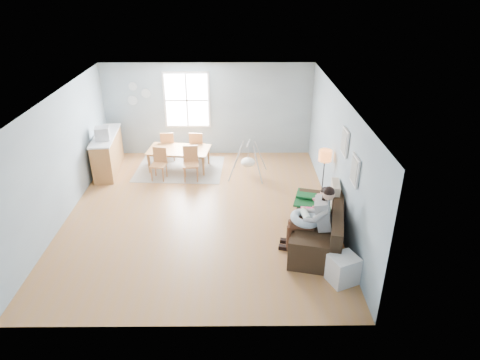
{
  "coord_description": "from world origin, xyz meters",
  "views": [
    {
      "loc": [
        0.83,
        -8.48,
        5.05
      ],
      "look_at": [
        0.89,
        -0.36,
        1.0
      ],
      "focal_mm": 32.0,
      "sensor_mm": 36.0,
      "label": 1
    }
  ],
  "objects_px": {
    "storage_cube": "(343,269)",
    "chair_nw": "(168,144)",
    "counter": "(108,153)",
    "monitor": "(102,134)",
    "chair_sw": "(159,162)",
    "chair_se": "(191,161)",
    "chair_ne": "(197,145)",
    "toddler": "(319,203)",
    "baby_swing": "(248,162)",
    "father": "(314,216)",
    "floor_lamp": "(325,160)",
    "sofa": "(320,228)",
    "dining_table": "(179,159)"
  },
  "relations": [
    {
      "from": "sofa",
      "to": "storage_cube",
      "type": "relative_size",
      "value": 3.92
    },
    {
      "from": "toddler",
      "to": "chair_se",
      "type": "relative_size",
      "value": 1.03
    },
    {
      "from": "sofa",
      "to": "baby_swing",
      "type": "bearing_deg",
      "value": 114.27
    },
    {
      "from": "monitor",
      "to": "chair_ne",
      "type": "bearing_deg",
      "value": 22.56
    },
    {
      "from": "counter",
      "to": "baby_swing",
      "type": "bearing_deg",
      "value": -5.95
    },
    {
      "from": "chair_nw",
      "to": "dining_table",
      "type": "bearing_deg",
      "value": -57.41
    },
    {
      "from": "baby_swing",
      "to": "chair_nw",
      "type": "bearing_deg",
      "value": 155.06
    },
    {
      "from": "chair_se",
      "to": "monitor",
      "type": "relative_size",
      "value": 2.22
    },
    {
      "from": "toddler",
      "to": "counter",
      "type": "bearing_deg",
      "value": 147.84
    },
    {
      "from": "monitor",
      "to": "baby_swing",
      "type": "bearing_deg",
      "value": -0.71
    },
    {
      "from": "floor_lamp",
      "to": "chair_sw",
      "type": "height_order",
      "value": "floor_lamp"
    },
    {
      "from": "chair_ne",
      "to": "counter",
      "type": "xyz_separation_m",
      "value": [
        -2.38,
        -0.62,
        0.02
      ]
    },
    {
      "from": "sofa",
      "to": "storage_cube",
      "type": "xyz_separation_m",
      "value": [
        0.18,
        -1.26,
        -0.05
      ]
    },
    {
      "from": "counter",
      "to": "monitor",
      "type": "height_order",
      "value": "monitor"
    },
    {
      "from": "chair_se",
      "to": "monitor",
      "type": "bearing_deg",
      "value": 175.15
    },
    {
      "from": "father",
      "to": "baby_swing",
      "type": "relative_size",
      "value": 1.32
    },
    {
      "from": "toddler",
      "to": "chair_ne",
      "type": "distance_m",
      "value": 4.79
    },
    {
      "from": "chair_se",
      "to": "chair_nw",
      "type": "bearing_deg",
      "value": 122.63
    },
    {
      "from": "floor_lamp",
      "to": "chair_sw",
      "type": "bearing_deg",
      "value": 159.52
    },
    {
      "from": "dining_table",
      "to": "chair_se",
      "type": "height_order",
      "value": "chair_se"
    },
    {
      "from": "sofa",
      "to": "storage_cube",
      "type": "height_order",
      "value": "sofa"
    },
    {
      "from": "chair_sw",
      "to": "chair_nw",
      "type": "bearing_deg",
      "value": 87.07
    },
    {
      "from": "father",
      "to": "chair_ne",
      "type": "bearing_deg",
      "value": 120.98
    },
    {
      "from": "floor_lamp",
      "to": "chair_nw",
      "type": "bearing_deg",
      "value": 145.99
    },
    {
      "from": "floor_lamp",
      "to": "dining_table",
      "type": "relative_size",
      "value": 0.85
    },
    {
      "from": "floor_lamp",
      "to": "monitor",
      "type": "height_order",
      "value": "floor_lamp"
    },
    {
      "from": "sofa",
      "to": "storage_cube",
      "type": "distance_m",
      "value": 1.27
    },
    {
      "from": "storage_cube",
      "to": "chair_nw",
      "type": "height_order",
      "value": "chair_nw"
    },
    {
      "from": "chair_nw",
      "to": "monitor",
      "type": "bearing_deg",
      "value": -145.91
    },
    {
      "from": "chair_se",
      "to": "toddler",
      "type": "bearing_deg",
      "value": -43.43
    },
    {
      "from": "floor_lamp",
      "to": "chair_se",
      "type": "relative_size",
      "value": 1.56
    },
    {
      "from": "floor_lamp",
      "to": "dining_table",
      "type": "bearing_deg",
      "value": 149.95
    },
    {
      "from": "storage_cube",
      "to": "dining_table",
      "type": "bearing_deg",
      "value": 125.83
    },
    {
      "from": "dining_table",
      "to": "monitor",
      "type": "xyz_separation_m",
      "value": [
        -1.88,
        -0.41,
        0.91
      ]
    },
    {
      "from": "chair_sw",
      "to": "baby_swing",
      "type": "xyz_separation_m",
      "value": [
        2.34,
        0.11,
        -0.05
      ]
    },
    {
      "from": "father",
      "to": "floor_lamp",
      "type": "bearing_deg",
      "value": 74.25
    },
    {
      "from": "dining_table",
      "to": "monitor",
      "type": "height_order",
      "value": "monitor"
    },
    {
      "from": "floor_lamp",
      "to": "baby_swing",
      "type": "bearing_deg",
      "value": 136.18
    },
    {
      "from": "storage_cube",
      "to": "chair_sw",
      "type": "relative_size",
      "value": 0.71
    },
    {
      "from": "sofa",
      "to": "chair_sw",
      "type": "relative_size",
      "value": 2.78
    },
    {
      "from": "father",
      "to": "toddler",
      "type": "height_order",
      "value": "father"
    },
    {
      "from": "storage_cube",
      "to": "chair_nw",
      "type": "distance_m",
      "value": 6.64
    },
    {
      "from": "chair_nw",
      "to": "baby_swing",
      "type": "xyz_separation_m",
      "value": [
        2.28,
        -1.06,
        -0.07
      ]
    },
    {
      "from": "father",
      "to": "monitor",
      "type": "bearing_deg",
      "value": 145.52
    },
    {
      "from": "toddler",
      "to": "floor_lamp",
      "type": "xyz_separation_m",
      "value": [
        0.32,
        1.25,
        0.4
      ]
    },
    {
      "from": "toddler",
      "to": "monitor",
      "type": "bearing_deg",
      "value": 150.49
    },
    {
      "from": "counter",
      "to": "monitor",
      "type": "distance_m",
      "value": 0.77
    },
    {
      "from": "sofa",
      "to": "counter",
      "type": "distance_m",
      "value": 6.27
    },
    {
      "from": "baby_swing",
      "to": "floor_lamp",
      "type": "bearing_deg",
      "value": -43.82
    },
    {
      "from": "chair_sw",
      "to": "chair_se",
      "type": "bearing_deg",
      "value": -2.47
    }
  ]
}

